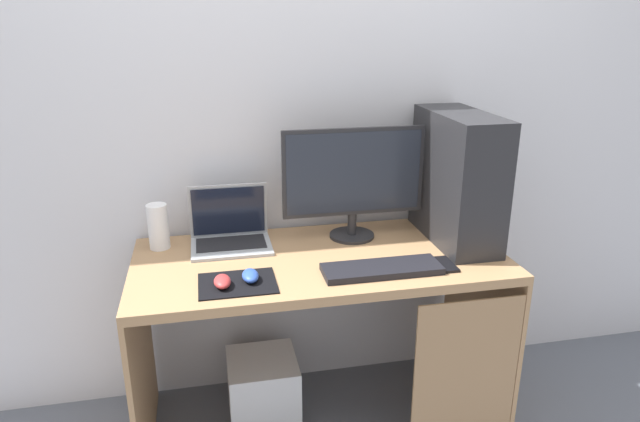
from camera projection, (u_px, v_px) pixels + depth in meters
name	position (u px, v px, depth m)	size (l,w,h in m)	color
ground_plane	(320.00, 421.00, 2.37)	(8.00, 8.00, 0.00)	slate
wall_back	(302.00, 96.00, 2.28)	(4.00, 0.05, 2.60)	silver
desk	(325.00, 294.00, 2.16)	(1.38, 0.65, 0.75)	#A37A51
pc_tower	(457.00, 178.00, 2.20)	(0.20, 0.49, 0.51)	#232326
monitor	(353.00, 179.00, 2.22)	(0.57, 0.18, 0.45)	#232326
laptop	(230.00, 233.00, 2.21)	(0.31, 0.23, 0.23)	#9EA3A8
speaker	(158.00, 227.00, 2.17)	(0.08, 0.08, 0.18)	white
keyboard	(382.00, 269.00, 1.99)	(0.42, 0.14, 0.02)	black
mousepad	(237.00, 283.00, 1.90)	(0.26, 0.20, 0.01)	black
mouse_left	(250.00, 276.00, 1.91)	(0.06, 0.10, 0.03)	#2D51B2
mouse_right	(222.00, 281.00, 1.87)	(0.06, 0.10, 0.03)	#B23333
cell_phone	(444.00, 265.00, 2.04)	(0.07, 0.13, 0.01)	black
subwoofer	(263.00, 389.00, 2.35)	(0.28, 0.28, 0.28)	white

